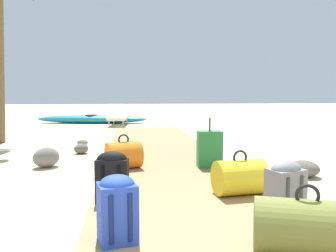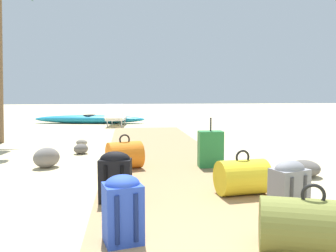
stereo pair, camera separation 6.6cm
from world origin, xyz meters
name	(u,v)px [view 1 (the left image)]	position (x,y,z in m)	size (l,w,h in m)	color
ground_plane	(168,172)	(0.00, 3.84, 0.00)	(60.00, 60.00, 0.00)	#CCB789
boardwalk	(162,157)	(0.00, 4.80, 0.04)	(1.93, 9.59, 0.08)	#9E7A51
duffel_bag_orange	(124,155)	(-0.66, 3.76, 0.28)	(0.58, 0.52, 0.51)	orange
suitcase_green	(209,149)	(0.62, 3.73, 0.35)	(0.37, 0.24, 0.74)	#237538
backpack_grey	(286,187)	(0.82, 1.62, 0.35)	(0.36, 0.30, 0.51)	slate
backpack_blue	(117,207)	(-0.66, 1.24, 0.35)	(0.32, 0.31, 0.51)	#2847B7
duffel_bag_yellow	(240,177)	(0.62, 2.32, 0.27)	(0.58, 0.45, 0.49)	gold
backpack_black	(112,175)	(-0.75, 2.21, 0.35)	(0.34, 0.23, 0.52)	black
duffel_bag_olive	(306,227)	(0.63, 0.89, 0.27)	(0.79, 0.60, 0.50)	olive
lounge_chair	(118,117)	(-0.98, 11.06, 0.33)	(0.75, 1.59, 0.79)	white
kayak	(91,119)	(-2.02, 12.27, 0.16)	(4.32, 1.40, 0.33)	teal
rock_left_far	(81,149)	(-1.51, 5.54, 0.10)	(0.27, 0.29, 0.20)	#5B5651
rock_left_near	(46,157)	(-1.89, 4.35, 0.16)	(0.42, 0.34, 0.32)	slate
rock_left_mid	(82,142)	(-1.62, 6.59, 0.07)	(0.26, 0.20, 0.14)	gray
rock_right_mid	(304,169)	(1.88, 3.30, 0.12)	(0.40, 0.43, 0.23)	#5B5651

